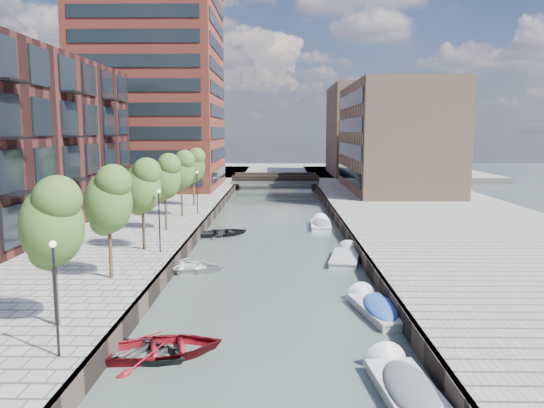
{
  "coord_description": "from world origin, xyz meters",
  "views": [
    {
      "loc": [
        0.49,
        -9.55,
        8.8
      ],
      "look_at": [
        0.0,
        29.08,
        3.5
      ],
      "focal_mm": 35.0,
      "sensor_mm": 36.0,
      "label": 1
    }
  ],
  "objects_px": {
    "bridge": "(276,180)",
    "tree_2": "(108,198)",
    "tree_5": "(181,170)",
    "motorboat_2": "(346,258)",
    "tree_1": "(52,220)",
    "sloop_4": "(222,235)",
    "motorboat_3": "(376,308)",
    "sloop_2": "(162,355)",
    "sloop_3": "(186,272)",
    "car": "(366,188)",
    "tree_6": "(193,165)",
    "motorboat_4": "(321,225)",
    "tree_3": "(142,185)",
    "motorboat_1": "(405,388)",
    "sloop_1": "(142,357)",
    "tree_4": "(165,176)"
  },
  "relations": [
    {
      "from": "tree_2",
      "to": "tree_4",
      "type": "xyz_separation_m",
      "value": [
        0.0,
        14.0,
        0.0
      ]
    },
    {
      "from": "tree_6",
      "to": "sloop_4",
      "type": "xyz_separation_m",
      "value": [
        4.16,
        -11.19,
        -5.31
      ]
    },
    {
      "from": "tree_2",
      "to": "motorboat_1",
      "type": "height_order",
      "value": "tree_2"
    },
    {
      "from": "tree_6",
      "to": "car",
      "type": "distance_m",
      "value": 23.65
    },
    {
      "from": "tree_1",
      "to": "tree_2",
      "type": "height_order",
      "value": "same"
    },
    {
      "from": "motorboat_2",
      "to": "tree_3",
      "type": "bearing_deg",
      "value": -174.22
    },
    {
      "from": "tree_2",
      "to": "car",
      "type": "relative_size",
      "value": 1.56
    },
    {
      "from": "sloop_2",
      "to": "sloop_3",
      "type": "bearing_deg",
      "value": -10.25
    },
    {
      "from": "tree_4",
      "to": "motorboat_2",
      "type": "relative_size",
      "value": 1.1
    },
    {
      "from": "sloop_2",
      "to": "motorboat_3",
      "type": "height_order",
      "value": "motorboat_3"
    },
    {
      "from": "sloop_1",
      "to": "sloop_4",
      "type": "distance_m",
      "value": 24.61
    },
    {
      "from": "bridge",
      "to": "sloop_4",
      "type": "distance_m",
      "value": 37.46
    },
    {
      "from": "bridge",
      "to": "car",
      "type": "bearing_deg",
      "value": -50.56
    },
    {
      "from": "motorboat_3",
      "to": "car",
      "type": "bearing_deg",
      "value": 81.5
    },
    {
      "from": "tree_6",
      "to": "motorboat_4",
      "type": "xyz_separation_m",
      "value": [
        12.91,
        -6.94,
        -5.1
      ]
    },
    {
      "from": "bridge",
      "to": "tree_2",
      "type": "bearing_deg",
      "value": -98.95
    },
    {
      "from": "tree_3",
      "to": "sloop_4",
      "type": "distance_m",
      "value": 11.91
    },
    {
      "from": "tree_3",
      "to": "tree_2",
      "type": "bearing_deg",
      "value": -90.0
    },
    {
      "from": "tree_2",
      "to": "sloop_4",
      "type": "bearing_deg",
      "value": 76.11
    },
    {
      "from": "tree_2",
      "to": "tree_6",
      "type": "distance_m",
      "value": 28.0
    },
    {
      "from": "sloop_3",
      "to": "motorboat_1",
      "type": "distance_m",
      "value": 18.68
    },
    {
      "from": "tree_5",
      "to": "motorboat_2",
      "type": "relative_size",
      "value": 1.1
    },
    {
      "from": "tree_4",
      "to": "sloop_1",
      "type": "height_order",
      "value": "tree_4"
    },
    {
      "from": "tree_1",
      "to": "car",
      "type": "bearing_deg",
      "value": 66.76
    },
    {
      "from": "sloop_2",
      "to": "sloop_3",
      "type": "relative_size",
      "value": 1.0
    },
    {
      "from": "sloop_4",
      "to": "tree_3",
      "type": "bearing_deg",
      "value": 132.16
    },
    {
      "from": "tree_2",
      "to": "motorboat_2",
      "type": "relative_size",
      "value": 1.1
    },
    {
      "from": "tree_3",
      "to": "sloop_1",
      "type": "relative_size",
      "value": 1.47
    },
    {
      "from": "tree_1",
      "to": "motorboat_1",
      "type": "distance_m",
      "value": 14.67
    },
    {
      "from": "tree_3",
      "to": "tree_5",
      "type": "distance_m",
      "value": 14.0
    },
    {
      "from": "tree_3",
      "to": "sloop_4",
      "type": "bearing_deg",
      "value": 67.04
    },
    {
      "from": "motorboat_4",
      "to": "car",
      "type": "xyz_separation_m",
      "value": [
        7.21,
        18.81,
        1.44
      ]
    },
    {
      "from": "tree_5",
      "to": "car",
      "type": "distance_m",
      "value": 27.83
    },
    {
      "from": "tree_3",
      "to": "tree_5",
      "type": "bearing_deg",
      "value": 90.0
    },
    {
      "from": "tree_5",
      "to": "sloop_2",
      "type": "xyz_separation_m",
      "value": [
        4.36,
        -28.61,
        -5.31
      ]
    },
    {
      "from": "tree_1",
      "to": "sloop_3",
      "type": "bearing_deg",
      "value": 75.54
    },
    {
      "from": "sloop_2",
      "to": "motorboat_3",
      "type": "distance_m",
      "value": 10.75
    },
    {
      "from": "tree_1",
      "to": "motorboat_2",
      "type": "height_order",
      "value": "tree_1"
    },
    {
      "from": "tree_4",
      "to": "car",
      "type": "bearing_deg",
      "value": 52.12
    },
    {
      "from": "tree_1",
      "to": "sloop_4",
      "type": "height_order",
      "value": "tree_1"
    },
    {
      "from": "bridge",
      "to": "tree_6",
      "type": "distance_m",
      "value": 27.63
    },
    {
      "from": "sloop_1",
      "to": "motorboat_1",
      "type": "relative_size",
      "value": 0.77
    },
    {
      "from": "tree_3",
      "to": "sloop_3",
      "type": "distance_m",
      "value": 6.46
    },
    {
      "from": "motorboat_3",
      "to": "sloop_1",
      "type": "bearing_deg",
      "value": -152.43
    },
    {
      "from": "sloop_1",
      "to": "motorboat_4",
      "type": "relative_size",
      "value": 0.78
    },
    {
      "from": "motorboat_4",
      "to": "tree_6",
      "type": "bearing_deg",
      "value": 151.73
    },
    {
      "from": "tree_1",
      "to": "sloop_2",
      "type": "bearing_deg",
      "value": -7.91
    },
    {
      "from": "tree_2",
      "to": "sloop_2",
      "type": "height_order",
      "value": "tree_2"
    },
    {
      "from": "tree_6",
      "to": "car",
      "type": "height_order",
      "value": "tree_6"
    },
    {
      "from": "sloop_4",
      "to": "motorboat_3",
      "type": "bearing_deg",
      "value": -178.31
    }
  ]
}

